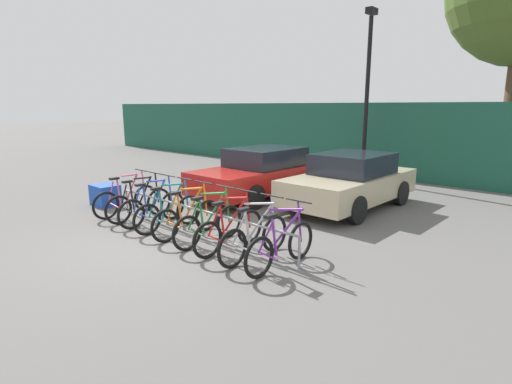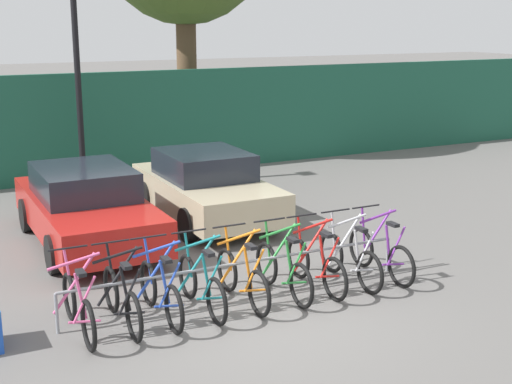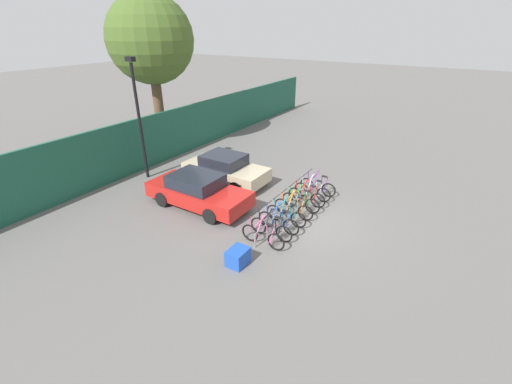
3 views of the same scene
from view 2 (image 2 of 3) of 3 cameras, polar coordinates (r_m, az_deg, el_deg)
ground_plane at (r=9.91m, az=0.02°, el=-9.94°), size 120.00×120.00×0.00m
hoarding_wall at (r=18.26m, az=-13.54°, el=5.04°), size 36.00×0.16×2.69m
bike_rack at (r=10.32m, az=-1.26°, el=-5.96°), size 5.29×0.04×0.57m
bicycle_pink at (r=9.52m, az=-14.03°, el=-8.91°), size 0.68×1.71×1.05m
bicycle_black at (r=9.64m, az=-10.68°, el=-8.43°), size 0.68×1.71×1.05m
bicycle_blue at (r=9.79m, az=-7.65°, el=-7.97°), size 0.68×1.71×1.05m
bicycle_teal at (r=9.98m, az=-4.39°, el=-7.45°), size 0.68×1.71×1.05m
bicycle_orange at (r=10.22m, az=-1.10°, el=-6.90°), size 0.68×1.71×1.05m
bicycle_green at (r=10.50m, az=2.19°, el=-6.32°), size 0.68×1.71×1.05m
bicycle_red at (r=10.77m, az=4.81°, el=-5.85°), size 0.68×1.71×1.05m
bicycle_silver at (r=11.09m, az=7.52°, el=-5.34°), size 0.68×1.71×1.05m
bicycle_purple at (r=11.41m, az=9.93°, el=-4.88°), size 0.68×1.71×1.05m
car_red at (r=13.15m, az=-13.44°, el=-1.13°), size 1.91×4.47×1.40m
car_beige at (r=14.35m, az=-4.05°, el=0.44°), size 1.91×4.08×1.40m
lamp_post at (r=17.04m, az=-14.17°, el=10.64°), size 0.24×0.44×5.67m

